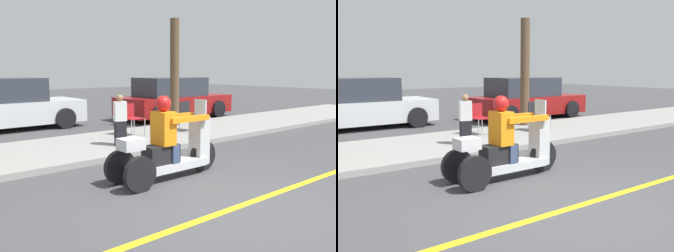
# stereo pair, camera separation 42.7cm
# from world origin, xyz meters

# --- Properties ---
(ground_plane) EXTENTS (60.00, 60.00, 0.00)m
(ground_plane) POSITION_xyz_m (0.00, 0.00, 0.00)
(ground_plane) COLOR #424244
(lane_stripe) EXTENTS (24.00, 0.12, 0.01)m
(lane_stripe) POSITION_xyz_m (0.08, 0.00, 0.00)
(lane_stripe) COLOR gold
(lane_stripe) RESTS_ON ground
(sidewalk_strip) EXTENTS (28.00, 2.80, 0.12)m
(sidewalk_strip) POSITION_xyz_m (0.00, 4.60, 0.06)
(sidewalk_strip) COLOR gray
(sidewalk_strip) RESTS_ON ground
(motorcycle_trike) EXTENTS (2.16, 0.65, 1.41)m
(motorcycle_trike) POSITION_xyz_m (0.08, 1.62, 0.51)
(motorcycle_trike) COLOR black
(motorcycle_trike) RESTS_ON ground
(spectator_mid_group) EXTENTS (0.31, 0.23, 1.15)m
(spectator_mid_group) POSITION_xyz_m (0.66, 4.00, 0.68)
(spectator_mid_group) COLOR black
(spectator_mid_group) RESTS_ON sidewalk_strip
(folding_chair_set_back) EXTENTS (0.53, 0.53, 0.82)m
(folding_chair_set_back) POSITION_xyz_m (3.25, 4.55, 0.62)
(folding_chair_set_back) COLOR #A5A8AD
(folding_chair_set_back) RESTS_ON sidewalk_strip
(folding_chair_curbside) EXTENTS (0.50, 0.50, 0.82)m
(folding_chair_curbside) POSITION_xyz_m (1.60, 4.98, 0.62)
(folding_chair_curbside) COLOR #A5A8AD
(folding_chair_curbside) RESTS_ON sidewalk_strip
(parked_car_lot_center) EXTENTS (4.48, 1.94, 1.53)m
(parked_car_lot_center) POSITION_xyz_m (5.29, 7.56, 0.72)
(parked_car_lot_center) COLOR maroon
(parked_car_lot_center) RESTS_ON ground
(parked_car_lot_far) EXTENTS (4.31, 2.04, 1.57)m
(parked_car_lot_far) POSITION_xyz_m (-0.38, 8.74, 0.74)
(parked_car_lot_far) COLOR silver
(parked_car_lot_far) RESTS_ON ground
(tree_trunk) EXTENTS (0.28, 0.28, 3.22)m
(tree_trunk) POSITION_xyz_m (3.69, 5.64, 1.73)
(tree_trunk) COLOR brown
(tree_trunk) RESTS_ON sidewalk_strip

